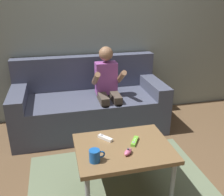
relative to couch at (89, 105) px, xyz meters
The scene contains 9 objects.
wall_back 1.06m from the couch, 58.55° to the left, with size 4.89×0.05×2.50m, color gray.
couch is the anchor object (origin of this frame).
person_seated_on_couch 0.40m from the couch, 42.48° to the right, with size 0.35×0.43×1.04m.
coffee_table 1.21m from the couch, 85.28° to the right, with size 0.77×0.58×0.44m.
area_rug 1.25m from the couch, 85.28° to the right, with size 1.60×1.33×0.01m, color #6B7A5B.
game_remote_lime_near_edge 1.20m from the couch, 80.16° to the right, with size 0.10×0.14×0.03m.
nunchuk_pink 1.33m from the couch, 85.54° to the right, with size 0.09×0.10×0.05m.
game_remote_white_far_corner 1.08m from the couch, 91.14° to the right, with size 0.12×0.13×0.03m.
coffee_mug 1.37m from the couch, 96.64° to the right, with size 0.12×0.08×0.09m.
Camera 1 is at (-0.63, -1.45, 1.56)m, focal length 40.00 mm.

